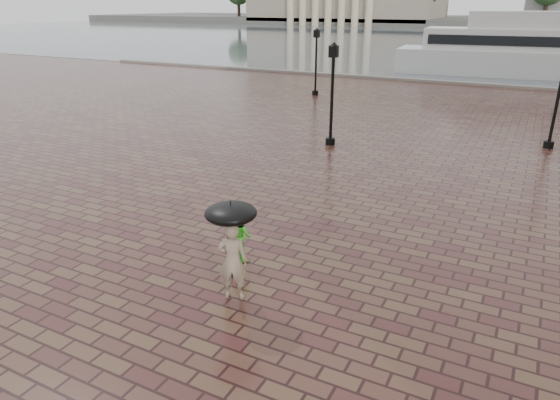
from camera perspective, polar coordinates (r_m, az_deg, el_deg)
name	(u,v)px	position (r m, az deg, el deg)	size (l,w,h in m)	color
ground	(404,268)	(12.80, 13.98, -7.57)	(300.00, 300.00, 0.00)	#3A1B1A
harbour_water	(536,40)	(103.24, 27.17, 15.95)	(240.00, 240.00, 0.00)	#485057
quay_edge	(508,87)	(43.52, 24.63, 11.63)	(80.00, 0.60, 0.30)	slate
far_shore	(544,22)	(171.12, 27.98, 17.52)	(300.00, 60.00, 2.00)	#4C4C47
street_lamps	(463,79)	(29.02, 20.20, 12.84)	(21.44, 14.44, 4.40)	black
adult_pedestrian	(233,261)	(10.91, -5.43, -7.00)	(0.66, 0.43, 1.80)	gray
child_pedestrian	(240,236)	(12.63, -4.59, -4.10)	(0.62, 0.48, 1.28)	green
ferry_near	(531,50)	(51.10, 26.76, 15.06)	(23.11, 7.32, 7.46)	silver
umbrella	(231,213)	(10.41, -5.64, -1.51)	(1.10, 1.10, 1.17)	black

